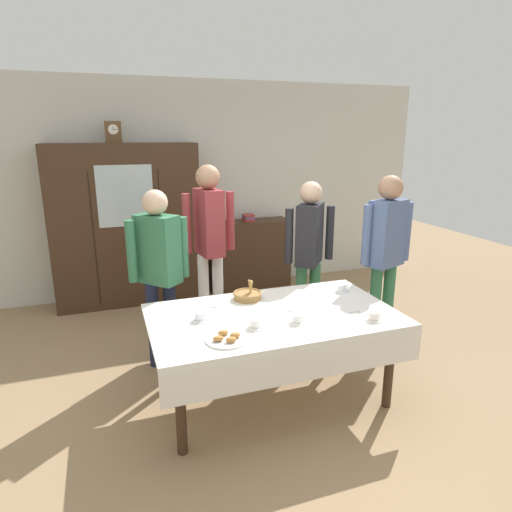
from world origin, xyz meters
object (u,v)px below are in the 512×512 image
(tea_cup_far_right, at_px, (298,319))
(tea_cup_near_right, at_px, (200,317))
(tea_cup_front_edge, at_px, (374,317))
(spoon_near_left, at_px, (355,312))
(wall_cabinet, at_px, (127,226))
(book_stack, at_px, (249,218))
(person_behind_table_left, at_px, (309,246))
(person_by_cabinet, at_px, (386,245))
(dining_table, at_px, (275,326))
(tea_cup_mid_right, at_px, (342,289))
(bookshelf_low, at_px, (249,254))
(pastry_plate, at_px, (227,338))
(spoon_center, at_px, (288,311))
(person_behind_table_right, at_px, (209,234))
(tea_cup_far_left, at_px, (255,324))
(person_near_right_end, at_px, (159,263))
(mantel_clock, at_px, (113,132))
(bread_basket, at_px, (248,295))
(spoon_mid_left, at_px, (212,307))

(tea_cup_far_right, bearing_deg, tea_cup_near_right, 157.55)
(tea_cup_front_edge, xyz_separation_m, spoon_near_left, (-0.05, 0.18, -0.02))
(wall_cabinet, xyz_separation_m, book_stack, (1.57, 0.05, -0.01))
(book_stack, bearing_deg, person_behind_table_left, -87.79)
(spoon_near_left, bearing_deg, person_by_cabinet, 43.16)
(dining_table, xyz_separation_m, tea_cup_mid_right, (0.74, 0.29, 0.11))
(bookshelf_low, distance_m, pastry_plate, 3.14)
(bookshelf_low, distance_m, spoon_center, 2.68)
(bookshelf_low, bearing_deg, tea_cup_far_right, -101.28)
(book_stack, xyz_separation_m, person_behind_table_left, (0.07, -1.70, 0.01))
(bookshelf_low, bearing_deg, person_behind_table_right, -122.87)
(tea_cup_far_left, xyz_separation_m, person_near_right_end, (-0.53, 1.02, 0.22))
(person_near_right_end, bearing_deg, tea_cup_front_edge, -40.46)
(mantel_clock, distance_m, spoon_center, 3.08)
(person_behind_table_right, bearing_deg, spoon_near_left, -62.23)
(bookshelf_low, xyz_separation_m, book_stack, (0.00, -0.00, 0.50))
(person_behind_table_left, bearing_deg, tea_cup_near_right, -146.68)
(tea_cup_far_left, relative_size, tea_cup_mid_right, 1.00)
(tea_cup_far_right, relative_size, spoon_near_left, 1.09)
(tea_cup_mid_right, bearing_deg, tea_cup_front_edge, -97.66)
(dining_table, xyz_separation_m, person_near_right_end, (-0.74, 0.87, 0.33))
(tea_cup_mid_right, distance_m, spoon_center, 0.67)
(tea_cup_far_left, xyz_separation_m, tea_cup_mid_right, (0.95, 0.45, 0.00))
(tea_cup_far_left, distance_m, person_near_right_end, 1.17)
(dining_table, height_order, spoon_center, spoon_center)
(person_behind_table_right, bearing_deg, tea_cup_near_right, -106.81)
(tea_cup_front_edge, height_order, bread_basket, bread_basket)
(pastry_plate, xyz_separation_m, person_by_cabinet, (1.79, 0.82, 0.29))
(pastry_plate, bearing_deg, person_by_cabinet, 24.68)
(mantel_clock, relative_size, tea_cup_mid_right, 1.85)
(book_stack, xyz_separation_m, tea_cup_mid_right, (0.07, -2.35, -0.21))
(tea_cup_far_left, xyz_separation_m, bread_basket, (0.12, 0.55, 0.01))
(tea_cup_far_right, distance_m, spoon_center, 0.21)
(spoon_mid_left, distance_m, person_near_right_end, 0.69)
(bookshelf_low, distance_m, person_behind_table_left, 1.78)
(wall_cabinet, distance_m, mantel_clock, 1.09)
(book_stack, bearing_deg, bookshelf_low, 90.00)
(tea_cup_far_right, bearing_deg, spoon_near_left, 3.69)
(bookshelf_low, bearing_deg, spoon_center, -101.83)
(tea_cup_mid_right, xyz_separation_m, bread_basket, (-0.82, 0.10, 0.01))
(tea_cup_mid_right, bearing_deg, tea_cup_near_right, -171.27)
(mantel_clock, distance_m, bread_basket, 2.70)
(tea_cup_near_right, xyz_separation_m, bread_basket, (0.46, 0.30, 0.01))
(bookshelf_low, bearing_deg, person_behind_table_left, -87.79)
(wall_cabinet, bearing_deg, pastry_plate, -81.19)
(person_behind_table_right, bearing_deg, tea_cup_far_right, -79.49)
(bookshelf_low, distance_m, person_behind_table_right, 1.67)
(spoon_near_left, bearing_deg, person_near_right_end, 142.97)
(tea_cup_near_right, bearing_deg, spoon_center, -5.24)
(bread_basket, bearing_deg, book_stack, 71.45)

